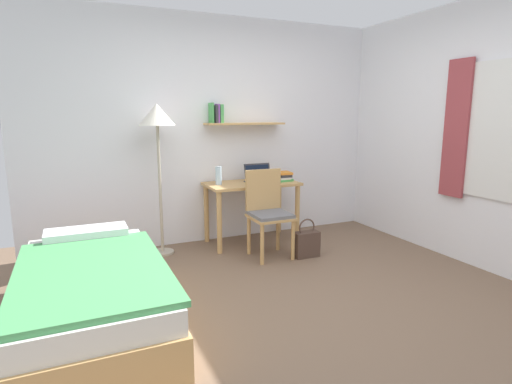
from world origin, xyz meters
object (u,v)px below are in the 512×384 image
(water_bottle, at_px, (219,175))
(book_stack, at_px, (283,176))
(desk_chair, at_px, (268,210))
(standing_lamp, at_px, (157,124))
(laptop, at_px, (259,177))
(handbag, at_px, (306,243))
(desk, at_px, (252,194))
(bed, at_px, (93,294))

(water_bottle, relative_size, book_stack, 0.89)
(water_bottle, bearing_deg, book_stack, -4.20)
(desk_chair, bearing_deg, book_stack, 48.13)
(desk_chair, xyz_separation_m, water_bottle, (-0.37, 0.52, 0.32))
(standing_lamp, xyz_separation_m, book_stack, (1.44, -0.05, -0.63))
(laptop, distance_m, handbag, 0.99)
(handbag, bearing_deg, laptop, 106.99)
(desk, height_order, laptop, laptop)
(standing_lamp, height_order, handbag, standing_lamp)
(desk, relative_size, desk_chair, 1.15)
(desk, distance_m, book_stack, 0.43)
(bed, height_order, desk_chair, desk_chair)
(bed, bearing_deg, desk, 36.58)
(laptop, relative_size, book_stack, 1.44)
(water_bottle, distance_m, book_stack, 0.79)
(desk, xyz_separation_m, water_bottle, (-0.39, 0.03, 0.24))
(bed, xyz_separation_m, laptop, (1.92, 1.37, 0.53))
(desk, relative_size, standing_lamp, 0.66)
(desk_chair, height_order, standing_lamp, standing_lamp)
(standing_lamp, bearing_deg, desk_chair, -26.81)
(laptop, relative_size, handbag, 0.80)
(laptop, bearing_deg, desk_chair, -103.99)
(bed, height_order, water_bottle, water_bottle)
(desk_chair, distance_m, water_bottle, 0.72)
(water_bottle, bearing_deg, desk_chair, -54.86)
(bed, relative_size, desk, 1.74)
(laptop, bearing_deg, water_bottle, 178.78)
(handbag, bearing_deg, desk_chair, 148.23)
(book_stack, bearing_deg, laptop, 170.77)
(desk_chair, bearing_deg, laptop, 76.01)
(desk, bearing_deg, desk_chair, -92.99)
(desk, xyz_separation_m, desk_chair, (-0.03, -0.50, -0.09))
(desk, xyz_separation_m, laptop, (0.10, 0.02, 0.19))
(book_stack, bearing_deg, handbag, -95.57)
(water_bottle, xyz_separation_m, book_stack, (0.78, -0.06, -0.05))
(desk, distance_m, desk_chair, 0.50)
(standing_lamp, height_order, laptop, standing_lamp)
(laptop, height_order, handbag, laptop)
(bed, xyz_separation_m, water_bottle, (1.43, 1.38, 0.58))
(desk_chair, height_order, water_bottle, water_bottle)
(laptop, xyz_separation_m, water_bottle, (-0.50, 0.01, 0.05))
(bed, distance_m, book_stack, 2.63)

